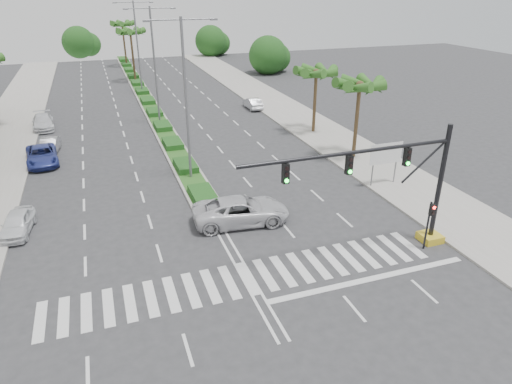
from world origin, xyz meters
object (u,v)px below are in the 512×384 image
Objects in this scene: car_parked_b at (49,146)px; car_parked_c at (42,155)px; car_parked_d at (43,122)px; car_right at (253,103)px; car_parked_a at (17,223)px; car_crossing at (241,211)px.

car_parked_c is (-0.45, -2.68, 0.08)m from car_parked_b.
car_right is (23.60, 0.59, -0.06)m from car_parked_d.
car_parked_c reaches higher than car_right.
car_parked_a is at bearing 45.39° from car_right.
car_parked_a is 0.64× the size of car_crossing.
car_parked_c is 1.31× the size of car_right.
car_parked_d is at bearing 104.37° from car_parked_b.
car_crossing reaches higher than car_parked_b.
car_parked_d is at bearing 96.87° from car_parked_a.
car_parked_d is (-0.60, 11.07, -0.01)m from car_parked_c.
car_crossing reaches higher than car_parked_d.
car_parked_c is 20.24m from car_crossing.
car_crossing is 1.52× the size of car_right.
car_parked_a is 0.74× the size of car_parked_c.
car_parked_a is at bearing -94.58° from car_parked_d.
car_parked_a reaches higher than car_parked_b.
car_parked_c is at bearing 94.09° from car_parked_a.
car_parked_a is 0.97× the size of car_right.
car_right is (23.00, 11.66, -0.07)m from car_parked_c.
car_parked_d is 0.82× the size of car_crossing.
car_parked_c reaches higher than car_parked_d.
car_parked_c is at bearing 26.73° from car_right.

